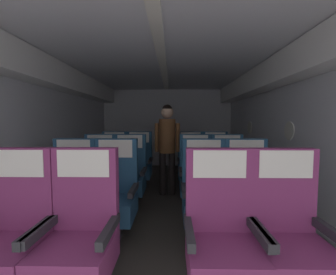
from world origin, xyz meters
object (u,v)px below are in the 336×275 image
at_px(seat_a_right_aisle, 290,239).
at_px(seat_b_right_aisle, 248,196).
at_px(seat_a_left_window, 12,237).
at_px(seat_a_left_aisle, 80,237).
at_px(seat_b_left_window, 71,195).
at_px(seat_c_right_window, 196,176).
at_px(seat_c_right_aisle, 228,176).
at_px(seat_c_left_window, 98,175).
at_px(seat_d_left_aisle, 139,164).
at_px(seat_d_right_aisle, 216,165).
at_px(seat_a_right_window, 221,239).
at_px(seat_d_left_window, 113,164).
at_px(seat_d_right_window, 191,164).
at_px(seat_c_left_aisle, 129,176).
at_px(seat_b_left_aisle, 114,195).
at_px(seat_b_right_window, 204,195).
at_px(flight_attendant, 167,140).

relative_size(seat_a_right_aisle, seat_b_right_aisle, 1.00).
relative_size(seat_a_left_window, seat_a_left_aisle, 1.00).
distance_m(seat_b_left_window, seat_c_right_window, 1.72).
relative_size(seat_b_left_window, seat_c_right_aisle, 1.00).
relative_size(seat_a_left_window, seat_c_left_window, 1.00).
xyz_separation_m(seat_d_left_aisle, seat_d_right_aisle, (1.46, -0.01, 0.00)).
bearing_deg(seat_d_right_aisle, seat_a_left_window, -126.12).
distance_m(seat_a_left_window, seat_c_right_window, 2.33).
bearing_deg(seat_a_right_window, seat_b_right_aisle, 61.54).
xyz_separation_m(seat_a_right_aisle, seat_c_right_aisle, (0.02, 1.77, 0.00)).
bearing_deg(seat_c_right_aisle, seat_c_left_window, 179.62).
relative_size(seat_d_left_aisle, seat_d_right_aisle, 1.00).
relative_size(seat_a_left_window, seat_d_left_window, 1.00).
bearing_deg(seat_d_right_window, seat_a_right_window, -90.21).
bearing_deg(seat_c_left_window, seat_b_left_window, -90.73).
bearing_deg(seat_a_right_window, seat_c_left_aisle, 118.93).
bearing_deg(seat_a_right_aisle, seat_c_left_window, 137.24).
height_order(seat_b_right_aisle, seat_d_right_aisle, same).
height_order(seat_a_left_aisle, seat_b_left_aisle, same).
xyz_separation_m(seat_b_right_window, seat_d_left_aisle, (-0.99, 1.78, 0.00)).
height_order(seat_d_left_window, seat_d_right_aisle, same).
height_order(seat_b_left_window, seat_b_right_window, same).
bearing_deg(seat_d_left_window, flight_attendant, -19.57).
distance_m(seat_a_left_window, seat_b_right_window, 1.75).
relative_size(seat_a_right_window, seat_b_right_window, 1.00).
xyz_separation_m(seat_a_left_window, seat_d_right_aisle, (1.96, 2.68, 0.00)).
bearing_deg(seat_c_right_window, seat_b_right_aisle, -61.24).
relative_size(seat_c_right_window, seat_d_left_window, 1.00).
bearing_deg(seat_d_left_window, seat_b_right_window, -50.07).
distance_m(seat_b_left_aisle, seat_c_right_aisle, 1.72).
bearing_deg(seat_d_left_window, seat_d_left_aisle, 1.91).
relative_size(seat_b_left_aisle, seat_c_left_aisle, 1.00).
xyz_separation_m(seat_a_left_window, seat_b_right_aisle, (1.97, 0.91, 0.00)).
bearing_deg(flight_attendant, seat_c_left_window, -175.88).
relative_size(seat_a_left_aisle, seat_c_right_window, 1.00).
bearing_deg(seat_c_right_window, seat_c_left_window, 179.96).
xyz_separation_m(seat_a_right_window, flight_attendant, (-0.43, 2.31, 0.50)).
relative_size(seat_c_right_window, seat_d_left_aisle, 1.00).
height_order(seat_c_right_window, flight_attendant, flight_attendant).
bearing_deg(seat_d_left_window, seat_d_right_aisle, 0.05).
height_order(seat_b_left_aisle, seat_d_left_aisle, same).
xyz_separation_m(seat_c_left_aisle, seat_c_right_aisle, (1.48, -0.01, 0.00)).
distance_m(seat_c_left_aisle, seat_c_right_aisle, 1.48).
bearing_deg(seat_d_left_window, seat_b_right_aisle, -42.06).
height_order(seat_b_left_aisle, seat_c_left_window, same).
xyz_separation_m(seat_b_left_aisle, seat_d_left_window, (-0.48, 1.78, 0.00)).
bearing_deg(seat_a_left_window, seat_b_right_window, 31.64).
bearing_deg(seat_b_left_window, seat_b_right_window, 0.32).
height_order(seat_a_left_window, seat_b_right_aisle, same).
bearing_deg(seat_c_left_aisle, seat_a_left_aisle, -90.11).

